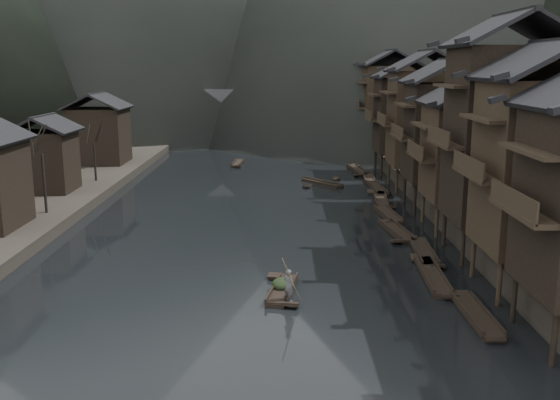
{
  "coord_description": "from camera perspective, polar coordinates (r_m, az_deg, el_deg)",
  "views": [
    {
      "loc": [
        2.25,
        -35.73,
        12.97
      ],
      "look_at": [
        2.17,
        12.59,
        2.5
      ],
      "focal_mm": 40.0,
      "sensor_mm": 36.0,
      "label": 1
    }
  ],
  "objects": [
    {
      "name": "right_bank",
      "position": [
        83.39,
        23.25,
        2.91
      ],
      "size": [
        40.0,
        200.0,
        1.8
      ],
      "primitive_type": "cube",
      "color": "#2D2823",
      "rests_on": "ground"
    },
    {
      "name": "stone_bridge",
      "position": [
        108.04,
        -1.11,
        8.05
      ],
      "size": [
        40.0,
        6.0,
        9.0
      ],
      "color": "#4C4C4F",
      "rests_on": "ground"
    },
    {
      "name": "left_houses",
      "position": [
        60.74,
        -21.97,
        4.43
      ],
      "size": [
        8.1,
        53.2,
        8.73
      ],
      "color": "black",
      "rests_on": "left_bank"
    },
    {
      "name": "stilt_houses",
      "position": [
        57.24,
        15.47,
        7.8
      ],
      "size": [
        9.0,
        67.6,
        16.6
      ],
      "color": "black",
      "rests_on": "ground"
    },
    {
      "name": "water",
      "position": [
        38.08,
        -3.32,
        -7.71
      ],
      "size": [
        300.0,
        300.0,
        0.0
      ],
      "primitive_type": "plane",
      "color": "black",
      "rests_on": "ground"
    },
    {
      "name": "midriver_boats",
      "position": [
        82.56,
        -0.82,
        3.33
      ],
      "size": [
        13.33,
        31.94,
        0.45
      ],
      "color": "black",
      "rests_on": "water"
    },
    {
      "name": "boatman",
      "position": [
        34.51,
        0.81,
        -7.44
      ],
      "size": [
        0.79,
        0.78,
        1.84
      ],
      "primitive_type": "imported",
      "rotation": [
        0.0,
        0.0,
        2.36
      ],
      "color": "#5E5D60",
      "rests_on": "hero_sampan"
    },
    {
      "name": "bamboo_pole",
      "position": [
        33.74,
        1.16,
        -3.33
      ],
      "size": [
        1.18,
        1.87,
        3.3
      ],
      "primitive_type": "cylinder",
      "rotation": [
        0.57,
        0.0,
        -0.55
      ],
      "color": "#8C7A51",
      "rests_on": "boatman"
    },
    {
      "name": "moored_sampans",
      "position": [
        56.31,
        10.05,
        -1.07
      ],
      "size": [
        2.86,
        53.57,
        0.47
      ],
      "color": "black",
      "rests_on": "water"
    },
    {
      "name": "cargo_heap",
      "position": [
        36.65,
        0.15,
        -7.19
      ],
      "size": [
        1.17,
        1.53,
        0.7
      ],
      "primitive_type": "ellipsoid",
      "color": "black",
      "rests_on": "hero_sampan"
    },
    {
      "name": "hero_sampan",
      "position": [
        36.62,
        0.22,
        -8.18
      ],
      "size": [
        1.99,
        5.39,
        0.44
      ],
      "color": "black",
      "rests_on": "water"
    }
  ]
}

